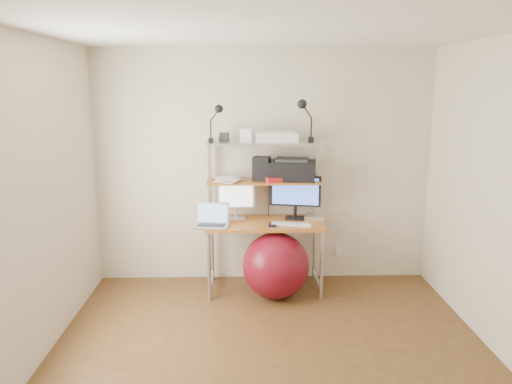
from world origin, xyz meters
TOP-DOWN VIEW (x-y plane):
  - room at (0.00, 0.00)m, footprint 3.60×3.60m
  - computer_desk at (0.00, 1.50)m, footprint 1.20×0.60m
  - wall_outlet at (0.85, 1.79)m, footprint 0.08×0.01m
  - monitor_silver at (-0.29, 1.57)m, footprint 0.39×0.16m
  - monitor_black at (0.32, 1.57)m, footprint 0.53×0.19m
  - laptop at (-0.53, 1.31)m, footprint 0.36×0.30m
  - keyboard at (0.27, 1.32)m, footprint 0.42×0.20m
  - mouse at (0.39, 1.29)m, footprint 0.09×0.06m
  - mac_mini at (0.54, 1.56)m, footprint 0.25×0.25m
  - phone at (0.07, 1.30)m, footprint 0.08×0.15m
  - printer at (0.29, 1.59)m, footprint 0.52×0.40m
  - nas_cube at (-0.03, 1.57)m, footprint 0.20×0.20m
  - red_box at (0.10, 1.48)m, footprint 0.21×0.17m
  - scanner at (0.12, 1.57)m, footprint 0.43×0.28m
  - box_white at (-0.18, 1.55)m, footprint 0.14×0.12m
  - box_grey at (-0.41, 1.62)m, footprint 0.10×0.10m
  - clip_lamp_left at (-0.47, 1.51)m, footprint 0.15×0.08m
  - clip_lamp_right at (0.39, 1.51)m, footprint 0.17×0.10m
  - exercise_ball at (0.11, 1.24)m, footprint 0.67×0.67m
  - paper_stack at (-0.38, 1.56)m, footprint 0.34×0.41m

SIDE VIEW (x-z plane):
  - wall_outlet at x=0.85m, z-range 0.24..0.36m
  - exercise_ball at x=0.11m, z-range 0.00..0.67m
  - phone at x=0.07m, z-range 0.74..0.75m
  - keyboard at x=0.27m, z-range 0.74..0.75m
  - mouse at x=0.39m, z-range 0.74..0.76m
  - mac_mini at x=0.54m, z-range 0.74..0.78m
  - laptop at x=-0.53m, z-range 0.64..0.93m
  - computer_desk at x=0.00m, z-range 0.17..1.74m
  - monitor_silver at x=-0.29m, z-range 0.75..1.19m
  - monitor_black at x=0.32m, z-range 0.74..1.28m
  - paper_stack at x=-0.38m, z-range 1.15..1.18m
  - red_box at x=0.10m, z-range 1.15..1.20m
  - room at x=0.00m, z-range -0.55..3.05m
  - printer at x=0.29m, z-range 1.14..1.37m
  - nas_cube at x=-0.03m, z-range 1.15..1.40m
  - box_grey at x=-0.41m, z-range 1.55..1.64m
  - scanner at x=0.12m, z-range 1.55..1.66m
  - box_white at x=-0.18m, z-range 1.55..1.69m
  - clip_lamp_left at x=-0.47m, z-range 1.64..2.02m
  - clip_lamp_right at x=0.39m, z-range 1.65..2.08m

